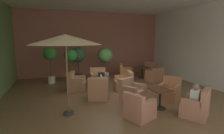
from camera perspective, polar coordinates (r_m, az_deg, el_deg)
name	(u,v)px	position (r m, az deg, el deg)	size (l,w,h in m)	color
ground_plane	(115,93)	(7.81, 1.03, -8.51)	(9.43, 8.61, 0.02)	brown
wall_back_brick	(93,44)	(11.55, -6.18, 7.53)	(9.43, 0.08, 4.11)	#9E5D4D
wall_right_plain	(200,45)	(10.05, 27.22, 6.39)	(0.08, 8.61, 4.11)	silver
cafe_table_front_left	(101,80)	(7.92, -3.73, -4.16)	(0.77, 0.77, 0.68)	black
armchair_front_left_north	(98,79)	(9.03, -4.58, -3.94)	(0.89, 0.89, 0.88)	#AA774D
armchair_front_left_east	(77,84)	(8.10, -11.51, -5.56)	(0.89, 0.90, 0.90)	#AD7552
armchair_front_left_south	(99,91)	(6.91, -4.46, -7.88)	(0.96, 0.96, 0.91)	#AB714F
armchair_front_left_west	(124,83)	(8.14, 4.00, -5.33)	(0.91, 0.92, 0.88)	#AA714B
cafe_table_front_right	(160,94)	(6.17, 15.64, -8.75)	(0.67, 0.67, 0.68)	black
armchair_front_right_north	(139,109)	(5.35, 8.93, -13.44)	(0.97, 0.95, 0.81)	#B56F55
armchair_front_right_east	(196,107)	(5.93, 26.09, -11.78)	(1.01, 1.00, 0.91)	#B06F52
armchair_front_right_south	(170,91)	(7.27, 18.61, -7.62)	(1.05, 1.03, 0.88)	#AB6D49
armchair_front_right_west	(132,93)	(6.73, 6.60, -8.47)	(1.07, 1.06, 0.86)	#A67556
cafe_table_mid_center	(142,69)	(10.84, 9.95, -0.79)	(0.83, 0.83, 0.68)	black
armchair_mid_center_north	(155,76)	(10.19, 13.90, -2.82)	(0.98, 0.92, 0.79)	#B37250
armchair_mid_center_east	(148,70)	(11.81, 11.91, -1.10)	(1.02, 1.02, 0.85)	#AE6D48
armchair_mid_center_south	(125,73)	(10.79, 4.48, -1.90)	(1.02, 1.00, 0.85)	#B27642
patio_umbrella_tall_red	(66,40)	(5.35, -15.07, 8.60)	(2.17, 2.17, 2.50)	#2D2D2D
potted_tree_left_corner	(50,57)	(9.73, -19.77, 3.16)	(0.72, 0.72, 1.98)	beige
potted_tree_mid_left	(78,57)	(10.43, -11.09, 3.35)	(0.89, 0.89, 1.90)	#3E312F
potted_tree_mid_right	(105,57)	(10.12, -2.22, 3.28)	(0.89, 0.89, 1.89)	silver
potted_tree_right_corner	(71,58)	(9.34, -13.53, 2.86)	(0.67, 0.67, 1.86)	#A66741
patron_blue_shirt	(195,95)	(5.82, 25.89, -8.35)	(0.41, 0.38, 0.60)	silver
iced_drink_cup	(101,76)	(7.77, -3.67, -2.95)	(0.08, 0.08, 0.11)	white
open_laptop	(101,75)	(7.94, -3.58, -2.73)	(0.35, 0.28, 0.20)	#9EA0A5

